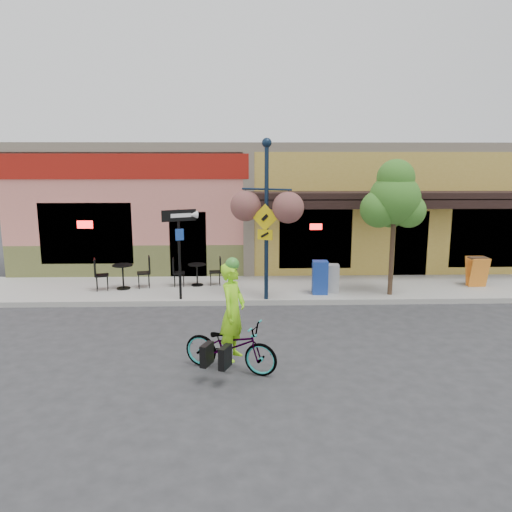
{
  "coord_description": "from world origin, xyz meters",
  "views": [
    {
      "loc": [
        -1.24,
        -12.77,
        4.03
      ],
      "look_at": [
        -0.85,
        0.5,
        1.4
      ],
      "focal_mm": 35.0,
      "sensor_mm": 36.0,
      "label": 1
    }
  ],
  "objects": [
    {
      "name": "bicycle",
      "position": [
        -1.46,
        -3.77,
        0.5
      ],
      "size": [
        1.99,
        1.32,
        0.99
      ],
      "primitive_type": "imported",
      "rotation": [
        0.0,
        0.0,
        1.18
      ],
      "color": "maroon",
      "rests_on": "ground"
    },
    {
      "name": "sidewalk",
      "position": [
        0.0,
        2.0,
        0.07
      ],
      "size": [
        24.0,
        3.0,
        0.15
      ],
      "primitive_type": "cube",
      "color": "#9E9B93",
      "rests_on": "ground"
    },
    {
      "name": "street_tree",
      "position": [
        3.03,
        1.01,
        2.09
      ],
      "size": [
        1.86,
        1.86,
        3.89
      ],
      "primitive_type": null,
      "rotation": [
        0.0,
        0.0,
        0.26
      ],
      "color": "#3D7A26",
      "rests_on": "sidewalk"
    },
    {
      "name": "newspaper_box_grey",
      "position": [
        1.39,
        1.32,
        0.56
      ],
      "size": [
        0.41,
        0.38,
        0.82
      ],
      "primitive_type": null,
      "rotation": [
        0.0,
        0.0,
        -0.07
      ],
      "color": "#9D9D9D",
      "rests_on": "sidewalk"
    },
    {
      "name": "ground",
      "position": [
        0.0,
        0.0,
        0.0
      ],
      "size": [
        90.0,
        90.0,
        0.0
      ],
      "primitive_type": "plane",
      "color": "#2D2D30",
      "rests_on": "ground"
    },
    {
      "name": "cafe_set_left",
      "position": [
        -4.8,
        1.85,
        0.63
      ],
      "size": [
        1.75,
        1.15,
        0.97
      ],
      "primitive_type": null,
      "rotation": [
        0.0,
        0.0,
        0.23
      ],
      "color": "black",
      "rests_on": "sidewalk"
    },
    {
      "name": "curb",
      "position": [
        0.0,
        0.55,
        0.07
      ],
      "size": [
        24.0,
        0.12,
        0.15
      ],
      "primitive_type": "cube",
      "color": "#A8A59E",
      "rests_on": "ground"
    },
    {
      "name": "one_way_sign",
      "position": [
        -2.95,
        0.7,
        1.4
      ],
      "size": [
        0.96,
        0.58,
        2.5
      ],
      "primitive_type": null,
      "rotation": [
        0.0,
        0.0,
        0.42
      ],
      "color": "black",
      "rests_on": "sidewalk"
    },
    {
      "name": "lamp_post",
      "position": [
        -0.56,
        0.65,
        2.35
      ],
      "size": [
        1.51,
        1.05,
        4.4
      ],
      "primitive_type": null,
      "rotation": [
        0.0,
        0.0,
        -0.38
      ],
      "color": "#102035",
      "rests_on": "sidewalk"
    },
    {
      "name": "cyclist_rider",
      "position": [
        -1.41,
        -3.77,
        0.93
      ],
      "size": [
        0.67,
        0.8,
        1.86
      ],
      "primitive_type": "imported",
      "rotation": [
        0.0,
        0.0,
        1.18
      ],
      "color": "#9DFF1A",
      "rests_on": "ground"
    },
    {
      "name": "cafe_set_right",
      "position": [
        -2.61,
        2.19,
        0.59
      ],
      "size": [
        1.52,
        0.85,
        0.88
      ],
      "primitive_type": null,
      "rotation": [
        0.0,
        0.0,
        0.08
      ],
      "color": "black",
      "rests_on": "sidewalk"
    },
    {
      "name": "newspaper_box_blue",
      "position": [
        1.02,
        1.15,
        0.63
      ],
      "size": [
        0.45,
        0.4,
        0.96
      ],
      "primitive_type": null,
      "rotation": [
        0.0,
        0.0,
        -0.04
      ],
      "color": "navy",
      "rests_on": "sidewalk"
    },
    {
      "name": "sandwich_board",
      "position": [
        5.94,
        1.69,
        0.61
      ],
      "size": [
        0.56,
        0.41,
        0.91
      ],
      "primitive_type": null,
      "rotation": [
        0.0,
        0.0,
        0.02
      ],
      "color": "orange",
      "rests_on": "sidewalk"
    },
    {
      "name": "building",
      "position": [
        0.0,
        7.5,
        2.25
      ],
      "size": [
        18.2,
        8.2,
        4.5
      ],
      "primitive_type": null,
      "color": "#D37668",
      "rests_on": "ground"
    }
  ]
}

